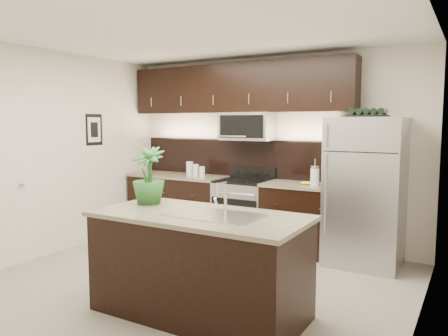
% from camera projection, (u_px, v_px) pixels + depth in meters
% --- Properties ---
extents(ground, '(4.50, 4.50, 0.00)m').
position_uv_depth(ground, '(192.00, 283.00, 4.79)').
color(ground, gray).
rests_on(ground, ground).
extents(room_walls, '(4.52, 4.02, 2.71)m').
position_uv_depth(room_walls, '(181.00, 128.00, 4.64)').
color(room_walls, silver).
rests_on(room_walls, ground).
extents(counter_run, '(3.51, 0.65, 0.94)m').
position_uv_depth(counter_run, '(231.00, 210.00, 6.42)').
color(counter_run, black).
rests_on(counter_run, ground).
extents(upper_fixtures, '(3.49, 0.40, 1.66)m').
position_uv_depth(upper_fixtures, '(238.00, 96.00, 6.36)').
color(upper_fixtures, black).
rests_on(upper_fixtures, counter_run).
extents(island, '(1.96, 0.96, 0.94)m').
position_uv_depth(island, '(200.00, 264.00, 3.98)').
color(island, black).
rests_on(island, ground).
extents(sink_faucet, '(0.84, 0.50, 0.28)m').
position_uv_depth(sink_faucet, '(214.00, 213.00, 3.86)').
color(sink_faucet, silver).
rests_on(sink_faucet, island).
extents(refrigerator, '(0.88, 0.79, 1.82)m').
position_uv_depth(refrigerator, '(365.00, 192.00, 5.36)').
color(refrigerator, '#B2B2B7').
rests_on(refrigerator, ground).
extents(wine_rack, '(0.45, 0.28, 0.10)m').
position_uv_depth(wine_rack, '(368.00, 113.00, 5.26)').
color(wine_rack, black).
rests_on(wine_rack, refrigerator).
extents(plant, '(0.38, 0.38, 0.57)m').
position_uv_depth(plant, '(149.00, 176.00, 4.38)').
color(plant, '#276127').
rests_on(plant, island).
extents(canisters, '(0.33, 0.11, 0.22)m').
position_uv_depth(canisters, '(194.00, 170.00, 6.63)').
color(canisters, silver).
rests_on(canisters, counter_run).
extents(french_press, '(0.12, 0.12, 0.34)m').
position_uv_depth(french_press, '(315.00, 176.00, 5.68)').
color(french_press, silver).
rests_on(french_press, counter_run).
extents(bananas, '(0.19, 0.18, 0.05)m').
position_uv_depth(bananas, '(303.00, 183.00, 5.74)').
color(bananas, yellow).
rests_on(bananas, counter_run).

